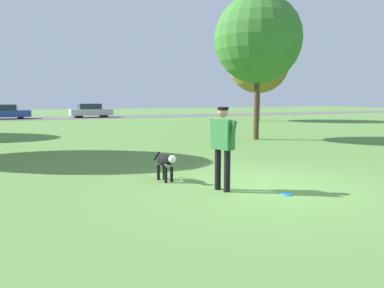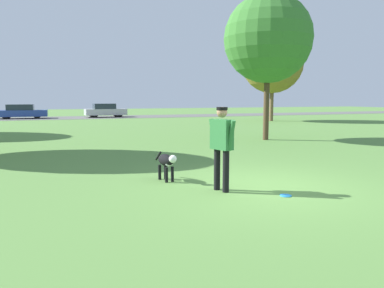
% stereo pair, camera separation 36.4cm
% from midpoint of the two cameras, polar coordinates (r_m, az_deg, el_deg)
% --- Properties ---
extents(ground_plane, '(120.00, 120.00, 0.00)m').
position_cam_midpoint_polar(ground_plane, '(8.12, 9.37, -6.40)').
color(ground_plane, '#56843D').
extents(far_road_strip, '(120.00, 6.00, 0.01)m').
position_cam_midpoint_polar(far_road_strip, '(37.71, -17.33, 3.86)').
color(far_road_strip, '#5B5B59').
rests_on(far_road_strip, ground_plane).
extents(person, '(0.35, 0.73, 1.70)m').
position_cam_midpoint_polar(person, '(7.50, 3.31, 0.47)').
color(person, black).
rests_on(person, ground_plane).
extents(dog, '(0.35, 0.97, 0.64)m').
position_cam_midpoint_polar(dog, '(8.46, -5.28, -2.73)').
color(dog, black).
rests_on(dog, ground_plane).
extents(frisbee, '(0.22, 0.22, 0.02)m').
position_cam_midpoint_polar(frisbee, '(7.52, 12.87, -7.50)').
color(frisbee, '#268CE5').
rests_on(frisbee, ground_plane).
extents(tree_far_right, '(5.00, 5.00, 7.26)m').
position_cam_midpoint_polar(tree_far_right, '(31.70, 9.81, 12.13)').
color(tree_far_right, brown).
rests_on(tree_far_right, ground_plane).
extents(tree_near_right, '(3.88, 3.88, 6.40)m').
position_cam_midpoint_polar(tree_near_right, '(17.36, 9.40, 15.47)').
color(tree_near_right, '#4C3826').
rests_on(tree_near_right, ground_plane).
extents(parked_car_blue, '(4.41, 2.02, 1.30)m').
position_cam_midpoint_polar(parked_car_blue, '(37.67, -26.92, 4.37)').
color(parked_car_blue, '#284293').
rests_on(parked_car_blue, ground_plane).
extents(parked_car_silver, '(4.00, 1.88, 1.34)m').
position_cam_midpoint_polar(parked_car_silver, '(37.83, -15.47, 4.92)').
color(parked_car_silver, '#B7B7BC').
rests_on(parked_car_silver, ground_plane).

